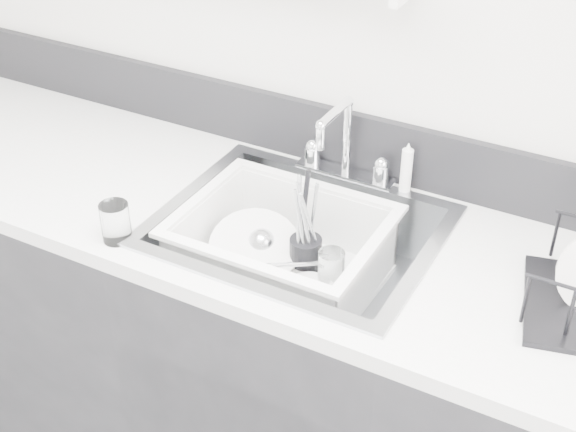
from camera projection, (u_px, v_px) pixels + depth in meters
The scene contains 12 objects.
counter_run at pixel (297, 370), 2.11m from camera, with size 3.20×0.62×0.92m.
backsplash at pixel (354, 142), 2.02m from camera, with size 3.20×0.02×0.16m, color black.
sink at pixel (298, 258), 1.90m from camera, with size 0.64×0.52×0.20m, color silver, non-canonical shape.
faucet at pixel (345, 158), 1.99m from camera, with size 0.26×0.18×0.23m.
side_sprayer at pixel (406, 168), 1.93m from camera, with size 0.03×0.03×0.14m, color white.
wash_tub at pixel (282, 250), 1.90m from camera, with size 0.48×0.39×0.19m, color white, non-canonical shape.
plate_stack at pixel (258, 258), 1.96m from camera, with size 0.27×0.26×0.11m.
utensil_cup at pixel (306, 253), 1.93m from camera, with size 0.08×0.08×0.26m.
ladle at pixel (271, 265), 1.92m from camera, with size 0.27×0.10×0.08m, color silver, non-canonical shape.
tumbler_in_tub at pixel (331, 268), 1.89m from camera, with size 0.06×0.06×0.09m, color white.
tumbler_counter at pixel (116, 222), 1.78m from camera, with size 0.07×0.07×0.09m, color white.
bowl_small at pixel (309, 293), 1.86m from camera, with size 0.12×0.12×0.04m, color white.
Camera 1 is at (0.70, -0.16, 1.98)m, focal length 50.00 mm.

